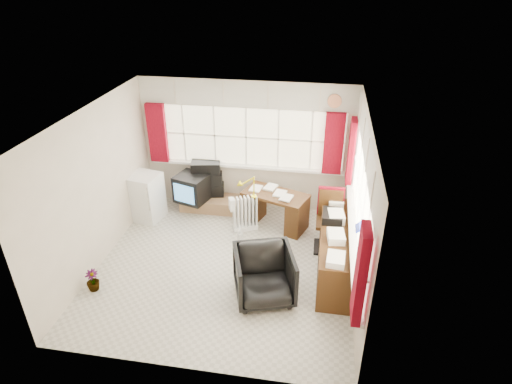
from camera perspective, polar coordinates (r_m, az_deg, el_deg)
ground at (r=7.02m, az=-4.17°, el=-9.78°), size 4.00×4.00×0.00m
room_walls at (r=6.20m, az=-4.66°, el=1.16°), size 4.00×4.00×4.00m
window_back at (r=8.15m, az=-1.31°, el=3.92°), size 3.70×0.12×3.60m
window_right at (r=6.35m, az=12.92°, el=-4.65°), size 0.12×3.70×3.60m
curtains at (r=6.91m, az=4.66°, el=3.74°), size 3.83×3.83×1.15m
overhead_cabinets at (r=6.66m, az=5.45°, el=10.11°), size 3.98×3.98×0.48m
desk at (r=7.80m, az=2.57°, el=-2.12°), size 1.28×0.93×0.70m
desk_lamp at (r=7.40m, az=-0.28°, el=1.27°), size 0.14×0.12×0.41m
task_chair at (r=7.25m, az=9.78°, el=-3.28°), size 0.45×0.48×1.07m
office_chair at (r=6.21m, az=1.10°, el=-11.07°), size 1.03×1.05×0.77m
radiator at (r=7.72m, az=-1.46°, el=-3.26°), size 0.48×0.35×0.67m
credenza at (r=6.81m, az=10.54°, el=-7.50°), size 0.50×2.00×0.85m
file_tray at (r=6.80m, az=10.16°, el=-3.20°), size 0.32×0.40×0.13m
tv_bench at (r=8.44m, az=-5.20°, el=-1.53°), size 1.40×0.50×0.25m
crt_tv at (r=8.25m, az=-8.54°, el=0.53°), size 0.70×0.67×0.52m
hifi_stack at (r=8.43m, az=-6.59°, el=1.83°), size 0.73×0.54×0.69m
mini_fridge at (r=8.24m, az=-14.43°, el=-0.64°), size 0.62×0.63×0.90m
spray_bottle_a at (r=7.42m, az=-2.14°, el=-5.91°), size 0.12×0.12×0.30m
spray_bottle_b at (r=8.22m, az=-0.51°, el=-2.63°), size 0.08×0.08×0.17m
flower_vase at (r=6.90m, az=-20.95°, el=-10.94°), size 0.23×0.23×0.34m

